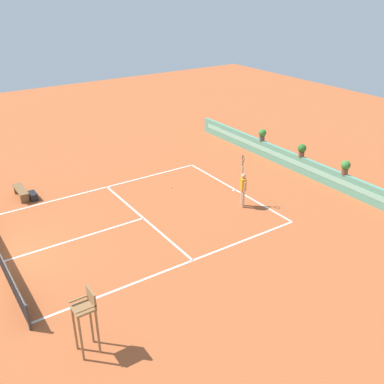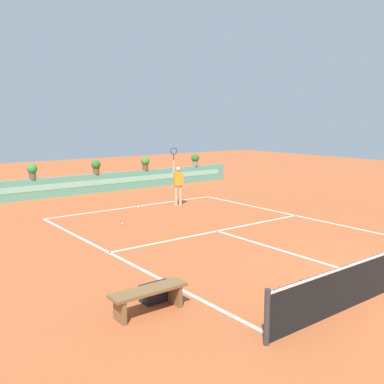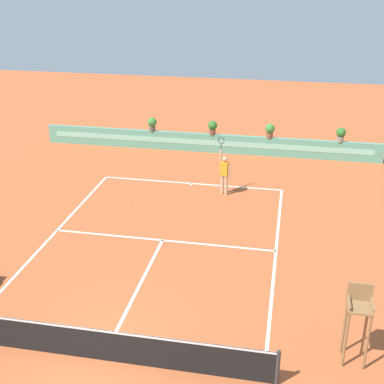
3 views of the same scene
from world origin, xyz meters
The scene contains 11 objects.
ground_plane centered at (0.00, 6.00, 0.00)m, with size 60.00×60.00×0.00m, color #B2562D.
court_lines centered at (0.00, 6.72, 0.00)m, with size 8.32×11.94×0.01m.
back_wall_barrier centered at (0.00, 16.39, 0.50)m, with size 18.00×0.21×1.00m.
umpire_chair centered at (6.25, 1.26, 1.34)m, with size 0.60×0.60×2.14m.
bench_courtside centered at (-5.33, 2.27, 0.38)m, with size 1.60×0.44×0.51m.
gear_bag centered at (-4.86, 2.71, 0.18)m, with size 0.70×0.36×0.36m, color black.
tennis_player centered at (1.63, 10.97, 1.05)m, with size 0.58×0.34×2.58m.
tennis_ball_near_baseline centered at (-2.14, 9.22, 0.03)m, with size 0.07×0.07×0.07m, color #CCE033.
potted_plant_centre centered at (0.26, 16.39, 1.41)m, with size 0.48×0.48×0.72m.
potted_plant_left centered at (-3.02, 16.39, 1.41)m, with size 0.48×0.48×0.72m.
potted_plant_right centered at (3.25, 16.39, 1.41)m, with size 0.48×0.48×0.72m.
Camera 1 is at (16.07, -1.68, 10.02)m, focal length 41.11 mm.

